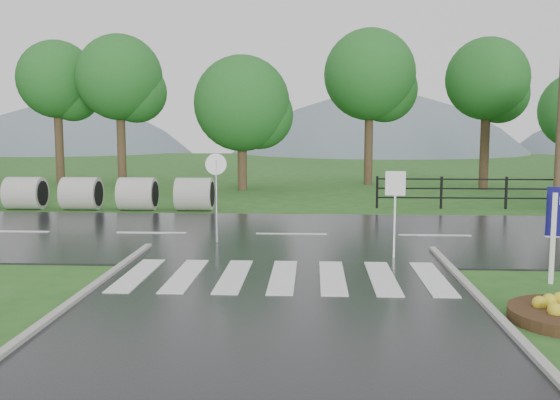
{
  "coord_description": "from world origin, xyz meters",
  "views": [
    {
      "loc": [
        0.59,
        -7.33,
        3.12
      ],
      "look_at": [
        -0.11,
        6.0,
        1.5
      ],
      "focal_mm": 40.0,
      "sensor_mm": 36.0,
      "label": 1
    }
  ],
  "objects": [
    {
      "name": "ground",
      "position": [
        0.0,
        0.0,
        0.0
      ],
      "size": [
        120.0,
        120.0,
        0.0
      ],
      "primitive_type": "plane",
      "color": "#265A1E",
      "rests_on": "ground"
    },
    {
      "name": "main_road",
      "position": [
        0.0,
        10.0,
        0.0
      ],
      "size": [
        90.0,
        8.0,
        0.04
      ],
      "primitive_type": "cube",
      "color": "black",
      "rests_on": "ground"
    },
    {
      "name": "crosswalk",
      "position": [
        0.0,
        5.0,
        0.06
      ],
      "size": [
        6.5,
        2.8,
        0.02
      ],
      "color": "silver",
      "rests_on": "ground"
    },
    {
      "name": "fence_west",
      "position": [
        7.75,
        16.0,
        0.72
      ],
      "size": [
        9.58,
        0.08,
        1.2
      ],
      "color": "black",
      "rests_on": "ground"
    },
    {
      "name": "hills",
      "position": [
        3.49,
        65.0,
        -15.54
      ],
      "size": [
        102.0,
        48.0,
        48.0
      ],
      "color": "slate",
      "rests_on": "ground"
    },
    {
      "name": "treeline",
      "position": [
        1.0,
        24.0,
        0.0
      ],
      "size": [
        83.2,
        5.2,
        10.0
      ],
      "color": "#1A551F",
      "rests_on": "ground"
    },
    {
      "name": "culvert_pipes",
      "position": [
        -10.01,
        15.0,
        0.6
      ],
      "size": [
        13.9,
        1.2,
        1.2
      ],
      "color": "#9E9B93",
      "rests_on": "ground"
    },
    {
      "name": "reg_sign_small",
      "position": [
        2.48,
        7.01,
        1.47
      ],
      "size": [
        0.46,
        0.08,
        2.06
      ],
      "color": "#939399",
      "rests_on": "ground"
    },
    {
      "name": "reg_sign_round",
      "position": [
        -1.91,
        8.66,
        1.49
      ],
      "size": [
        0.53,
        0.18,
        2.38
      ],
      "color": "#939399",
      "rests_on": "ground"
    }
  ]
}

